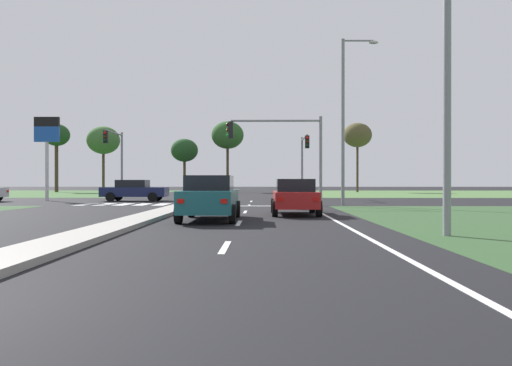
% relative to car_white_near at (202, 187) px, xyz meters
% --- Properties ---
extents(ground_plane, '(200.00, 200.00, 0.00)m').
position_rel_car_white_near_xyz_m(ground_plane, '(2.23, -18.23, -0.79)').
color(ground_plane, black).
extents(grass_verge_far_left, '(35.00, 35.00, 0.01)m').
position_rel_car_white_near_xyz_m(grass_verge_far_left, '(-23.27, 6.27, -0.79)').
color(grass_verge_far_left, '#385B2D').
rests_on(grass_verge_far_left, ground).
extents(grass_verge_far_right, '(35.00, 35.00, 0.01)m').
position_rel_car_white_near_xyz_m(grass_verge_far_right, '(27.73, 6.27, -0.79)').
color(grass_verge_far_right, '#476B38').
rests_on(grass_verge_far_right, ground).
extents(median_island_near, '(1.20, 22.00, 0.14)m').
position_rel_car_white_near_xyz_m(median_island_near, '(2.23, -37.23, -0.72)').
color(median_island_near, gray).
rests_on(median_island_near, ground).
extents(median_island_far, '(1.20, 36.00, 0.14)m').
position_rel_car_white_near_xyz_m(median_island_far, '(2.23, 6.77, -0.72)').
color(median_island_far, '#ADA89E').
rests_on(median_island_far, ground).
extents(lane_dash_near, '(0.14, 2.00, 0.01)m').
position_rel_car_white_near_xyz_m(lane_dash_near, '(5.73, -42.68, -0.79)').
color(lane_dash_near, silver).
rests_on(lane_dash_near, ground).
extents(lane_dash_second, '(0.14, 2.00, 0.01)m').
position_rel_car_white_near_xyz_m(lane_dash_second, '(5.73, -36.68, -0.79)').
color(lane_dash_second, silver).
rests_on(lane_dash_second, ground).
extents(lane_dash_third, '(0.14, 2.00, 0.01)m').
position_rel_car_white_near_xyz_m(lane_dash_third, '(5.73, -30.68, -0.79)').
color(lane_dash_third, silver).
rests_on(lane_dash_third, ground).
extents(lane_dash_fourth, '(0.14, 2.00, 0.01)m').
position_rel_car_white_near_xyz_m(lane_dash_fourth, '(5.73, -24.68, -0.79)').
color(lane_dash_fourth, silver).
rests_on(lane_dash_fourth, ground).
extents(lane_dash_fifth, '(0.14, 2.00, 0.01)m').
position_rel_car_white_near_xyz_m(lane_dash_fifth, '(5.73, -18.68, -0.79)').
color(lane_dash_fifth, silver).
rests_on(lane_dash_fifth, ground).
extents(edge_line_right, '(0.14, 24.00, 0.01)m').
position_rel_car_white_near_xyz_m(edge_line_right, '(9.08, -36.23, -0.79)').
color(edge_line_right, silver).
rests_on(edge_line_right, ground).
extents(stop_bar_near, '(6.40, 0.50, 0.01)m').
position_rel_car_white_near_xyz_m(stop_bar_near, '(6.03, -25.23, -0.79)').
color(stop_bar_near, silver).
rests_on(stop_bar_near, ground).
extents(crosswalk_bar_near, '(0.70, 2.80, 0.01)m').
position_rel_car_white_near_xyz_m(crosswalk_bar_near, '(-4.17, -23.43, -0.79)').
color(crosswalk_bar_near, silver).
rests_on(crosswalk_bar_near, ground).
extents(crosswalk_bar_second, '(0.70, 2.80, 0.01)m').
position_rel_car_white_near_xyz_m(crosswalk_bar_second, '(-3.02, -23.43, -0.79)').
color(crosswalk_bar_second, silver).
rests_on(crosswalk_bar_second, ground).
extents(crosswalk_bar_third, '(0.70, 2.80, 0.01)m').
position_rel_car_white_near_xyz_m(crosswalk_bar_third, '(-1.87, -23.43, -0.79)').
color(crosswalk_bar_third, silver).
rests_on(crosswalk_bar_third, ground).
extents(crosswalk_bar_fourth, '(0.70, 2.80, 0.01)m').
position_rel_car_white_near_xyz_m(crosswalk_bar_fourth, '(-0.72, -23.43, -0.79)').
color(crosswalk_bar_fourth, silver).
rests_on(crosswalk_bar_fourth, ground).
extents(crosswalk_bar_fifth, '(0.70, 2.80, 0.01)m').
position_rel_car_white_near_xyz_m(crosswalk_bar_fifth, '(0.43, -23.43, -0.79)').
color(crosswalk_bar_fifth, silver).
rests_on(crosswalk_bar_fifth, ground).
extents(car_white_near, '(2.00, 4.55, 1.55)m').
position_rel_car_white_near_xyz_m(car_white_near, '(0.00, 0.00, 0.00)').
color(car_white_near, silver).
rests_on(car_white_near, ground).
extents(car_navy_second, '(4.60, 2.06, 1.50)m').
position_rel_car_white_near_xyz_m(car_navy_second, '(-2.59, -18.18, -0.02)').
color(car_navy_second, '#161E47').
rests_on(car_navy_second, ground).
extents(car_red_fourth, '(1.94, 4.14, 1.49)m').
position_rel_car_white_near_xyz_m(car_red_fourth, '(7.86, -32.40, -0.03)').
color(car_red_fourth, '#A31919').
rests_on(car_red_fourth, ground).
extents(car_teal_fifth, '(1.99, 4.63, 1.59)m').
position_rel_car_white_near_xyz_m(car_teal_fifth, '(4.64, -35.44, 0.02)').
color(car_teal_fifth, '#19565B').
rests_on(car_teal_fifth, ground).
extents(traffic_signal_far_right, '(0.32, 5.08, 5.11)m').
position_rel_car_white_near_xyz_m(traffic_signal_far_right, '(9.83, -13.57, 2.78)').
color(traffic_signal_far_right, gray).
rests_on(traffic_signal_far_right, ground).
extents(traffic_signal_near_right, '(5.48, 0.32, 5.11)m').
position_rel_car_white_near_xyz_m(traffic_signal_near_right, '(7.72, -24.83, 2.80)').
color(traffic_signal_near_right, gray).
rests_on(traffic_signal_near_right, ground).
extents(traffic_signal_far_left, '(0.32, 4.61, 5.55)m').
position_rel_car_white_near_xyz_m(traffic_signal_far_left, '(-5.37, -13.30, 3.03)').
color(traffic_signal_far_left, gray).
rests_on(traffic_signal_far_left, ground).
extents(street_lamp_near, '(1.85, 1.71, 8.19)m').
position_rel_car_white_near_xyz_m(street_lamp_near, '(11.03, -40.58, 3.84)').
color(street_lamp_near, gray).
rests_on(street_lamp_near, ground).
extents(street_lamp_second, '(2.16, 0.28, 9.69)m').
position_rel_car_white_near_xyz_m(street_lamp_second, '(11.36, -24.25, 4.58)').
color(street_lamp_second, gray).
rests_on(street_lamp_second, ground).
extents(pedestrian_at_median, '(0.34, 0.34, 1.77)m').
position_rel_car_white_near_xyz_m(pedestrian_at_median, '(2.21, -9.90, 0.42)').
color(pedestrian_at_median, maroon).
rests_on(pedestrian_at_median, median_island_far).
extents(fuel_price_totem, '(1.80, 0.24, 6.06)m').
position_rel_car_white_near_xyz_m(fuel_price_totem, '(-9.09, -17.60, 3.64)').
color(fuel_price_totem, silver).
rests_on(fuel_price_totem, ground).
extents(treeline_near, '(3.44, 3.44, 9.05)m').
position_rel_car_white_near_xyz_m(treeline_near, '(-20.82, 11.83, 6.63)').
color(treeline_near, '#423323').
rests_on(treeline_near, ground).
extents(treeline_second, '(4.33, 4.33, 8.76)m').
position_rel_car_white_near_xyz_m(treeline_second, '(-14.74, 12.34, 6.08)').
color(treeline_second, '#423323').
rests_on(treeline_second, ground).
extents(treeline_third, '(3.69, 3.69, 7.24)m').
position_rel_car_white_near_xyz_m(treeline_third, '(-4.16, 14.01, 4.83)').
color(treeline_third, '#423323').
rests_on(treeline_third, ground).
extents(treeline_fourth, '(4.28, 4.28, 9.39)m').
position_rel_car_white_near_xyz_m(treeline_fourth, '(1.86, 12.29, 6.73)').
color(treeline_fourth, '#423323').
rests_on(treeline_fourth, ground).
extents(treeline_fifth, '(3.80, 3.80, 9.22)m').
position_rel_car_white_near_xyz_m(treeline_fifth, '(19.17, 12.83, 6.76)').
color(treeline_fifth, '#423323').
rests_on(treeline_fifth, ground).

